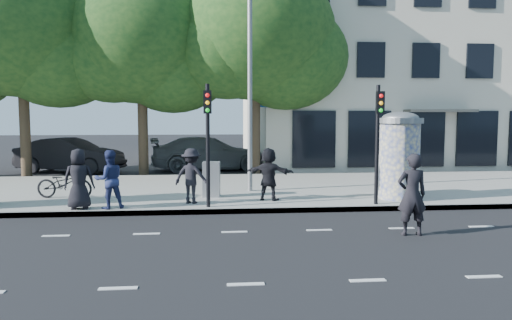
{
  "coord_description": "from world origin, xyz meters",
  "views": [
    {
      "loc": [
        -0.56,
        -9.93,
        2.7
      ],
      "look_at": [
        0.7,
        3.5,
        1.48
      ],
      "focal_mm": 35.0,
      "sensor_mm": 36.0,
      "label": 1
    }
  ],
  "objects": [
    {
      "name": "ground",
      "position": [
        0.0,
        0.0,
        0.0
      ],
      "size": [
        120.0,
        120.0,
        0.0
      ],
      "primitive_type": "plane",
      "color": "black",
      "rests_on": "ground"
    },
    {
      "name": "sidewalk",
      "position": [
        0.0,
        7.5,
        0.07
      ],
      "size": [
        40.0,
        8.0,
        0.15
      ],
      "primitive_type": "cube",
      "color": "gray",
      "rests_on": "ground"
    },
    {
      "name": "curb",
      "position": [
        0.0,
        3.55,
        0.07
      ],
      "size": [
        40.0,
        0.1,
        0.16
      ],
      "primitive_type": "cube",
      "color": "slate",
      "rests_on": "ground"
    },
    {
      "name": "lane_dash_near",
      "position": [
        0.0,
        -2.2,
        0.0
      ],
      "size": [
        32.0,
        0.12,
        0.01
      ],
      "primitive_type": "cube",
      "color": "silver",
      "rests_on": "ground"
    },
    {
      "name": "lane_dash_far",
      "position": [
        0.0,
        1.4,
        0.0
      ],
      "size": [
        32.0,
        0.12,
        0.01
      ],
      "primitive_type": "cube",
      "color": "silver",
      "rests_on": "ground"
    },
    {
      "name": "ad_column_right",
      "position": [
        5.2,
        4.7,
        1.54
      ],
      "size": [
        1.36,
        1.36,
        2.65
      ],
      "color": "beige",
      "rests_on": "sidewalk"
    },
    {
      "name": "traffic_pole_near",
      "position": [
        -0.6,
        3.79,
        2.23
      ],
      "size": [
        0.22,
        0.31,
        3.4
      ],
      "color": "black",
      "rests_on": "sidewalk"
    },
    {
      "name": "traffic_pole_far",
      "position": [
        4.2,
        3.79,
        2.23
      ],
      "size": [
        0.22,
        0.31,
        3.4
      ],
      "color": "black",
      "rests_on": "sidewalk"
    },
    {
      "name": "street_lamp",
      "position": [
        0.8,
        6.63,
        4.79
      ],
      "size": [
        0.25,
        0.93,
        8.0
      ],
      "color": "slate",
      "rests_on": "sidewalk"
    },
    {
      "name": "tree_mid_left",
      "position": [
        -8.5,
        12.5,
        6.5
      ],
      "size": [
        7.2,
        7.2,
        9.57
      ],
      "color": "#38281C",
      "rests_on": "ground"
    },
    {
      "name": "tree_near_left",
      "position": [
        -3.5,
        12.7,
        6.06
      ],
      "size": [
        6.8,
        6.8,
        8.97
      ],
      "color": "#38281C",
      "rests_on": "ground"
    },
    {
      "name": "tree_center",
      "position": [
        1.5,
        12.3,
        6.31
      ],
      "size": [
        7.0,
        7.0,
        9.3
      ],
      "color": "#38281C",
      "rests_on": "ground"
    },
    {
      "name": "building",
      "position": [
        12.0,
        19.99,
        5.99
      ],
      "size": [
        20.3,
        15.85,
        12.0
      ],
      "color": "beige",
      "rests_on": "ground"
    },
    {
      "name": "ped_a",
      "position": [
        -4.09,
        3.85,
        0.98
      ],
      "size": [
        0.86,
        0.6,
        1.65
      ],
      "primitive_type": "imported",
      "rotation": [
        0.0,
        0.0,
        3.24
      ],
      "color": "black",
      "rests_on": "sidewalk"
    },
    {
      "name": "ped_c",
      "position": [
        -3.28,
        3.85,
        0.95
      ],
      "size": [
        0.95,
        0.86,
        1.6
      ],
      "primitive_type": "imported",
      "rotation": [
        0.0,
        0.0,
        3.53
      ],
      "color": "navy",
      "rests_on": "sidewalk"
    },
    {
      "name": "ped_d",
      "position": [
        -1.08,
        4.48,
        0.95
      ],
      "size": [
        1.17,
        0.91,
        1.59
      ],
      "primitive_type": "imported",
      "rotation": [
        0.0,
        0.0,
        2.79
      ],
      "color": "black",
      "rests_on": "sidewalk"
    },
    {
      "name": "ped_f",
      "position": [
        1.21,
        4.77,
        0.94
      ],
      "size": [
        1.56,
        1.05,
        1.58
      ],
      "primitive_type": "imported",
      "rotation": [
        0.0,
        0.0,
        2.75
      ],
      "color": "black",
      "rests_on": "sidewalk"
    },
    {
      "name": "man_road",
      "position": [
        3.95,
        0.74,
        0.93
      ],
      "size": [
        0.68,
        0.45,
        1.85
      ],
      "primitive_type": "imported",
      "rotation": [
        0.0,
        0.0,
        3.14
      ],
      "color": "black",
      "rests_on": "ground"
    },
    {
      "name": "bicycle",
      "position": [
        -5.0,
        5.74,
        0.6
      ],
      "size": [
        0.87,
        1.8,
        0.91
      ],
      "primitive_type": "imported",
      "rotation": [
        0.0,
        0.0,
        1.41
      ],
      "color": "black",
      "rests_on": "sidewalk"
    },
    {
      "name": "cabinet_left",
      "position": [
        -0.5,
        5.58,
        0.7
      ],
      "size": [
        0.57,
        0.44,
        1.1
      ],
      "primitive_type": "cube",
      "rotation": [
        0.0,
        0.0,
        -0.11
      ],
      "color": "gray",
      "rests_on": "sidewalk"
    },
    {
      "name": "cabinet_right",
      "position": [
        5.09,
        5.44,
        0.78
      ],
      "size": [
        0.73,
        0.64,
        1.27
      ],
      "primitive_type": "cube",
      "rotation": [
        0.0,
        0.0,
        -0.39
      ],
      "color": "slate",
      "rests_on": "sidewalk"
    },
    {
      "name": "car_mid",
      "position": [
        -7.09,
        14.2,
        0.81
      ],
      "size": [
        2.9,
        5.2,
        1.62
      ],
      "primitive_type": "imported",
      "rotation": [
        0.0,
        0.0,
        1.32
      ],
      "color": "black",
      "rests_on": "ground"
    },
    {
      "name": "car_right",
      "position": [
        -0.57,
        14.54,
        0.82
      ],
      "size": [
        2.97,
        5.88,
        1.64
      ],
      "primitive_type": "imported",
      "rotation": [
        0.0,
        0.0,
        1.69
      ],
      "color": "#54575B",
      "rests_on": "ground"
    }
  ]
}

